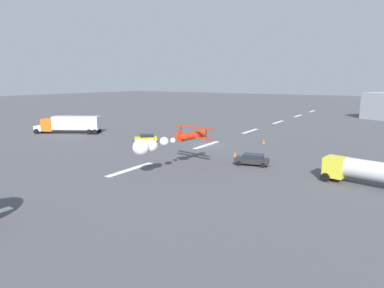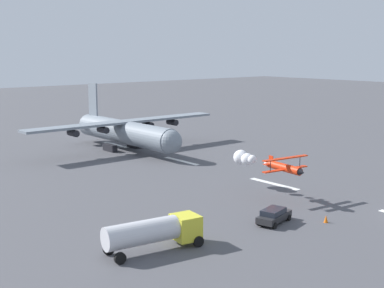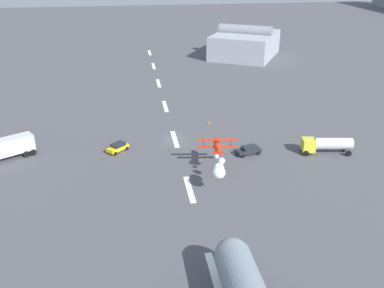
{
  "view_description": "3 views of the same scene",
  "coord_description": "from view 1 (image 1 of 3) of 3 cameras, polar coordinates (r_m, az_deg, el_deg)",
  "views": [
    {
      "loc": [
        48.52,
        28.74,
        11.23
      ],
      "look_at": [
        13.08,
        5.47,
        2.91
      ],
      "focal_mm": 30.35,
      "sensor_mm": 36.0,
      "label": 1
    },
    {
      "loc": [
        -25.53,
        51.9,
        17.2
      ],
      "look_at": [
        35.86,
        0.0,
        3.06
      ],
      "focal_mm": 49.88,
      "sensor_mm": 36.0,
      "label": 2
    },
    {
      "loc": [
        75.3,
        -8.24,
        33.27
      ],
      "look_at": [
        12.46,
        1.43,
        4.45
      ],
      "focal_mm": 40.21,
      "sensor_mm": 36.0,
      "label": 3
    }
  ],
  "objects": [
    {
      "name": "ground_plane",
      "position": [
        57.5,
        2.59,
        -0.18
      ],
      "size": [
        440.0,
        440.0,
        0.0
      ],
      "primitive_type": "plane",
      "color": "#4C4C51",
      "rests_on": "ground"
    },
    {
      "name": "runway_stripe_0",
      "position": [
        129.11,
        20.39,
        5.42
      ],
      "size": [
        8.0,
        0.9,
        0.01
      ],
      "primitive_type": "cube",
      "color": "white",
      "rests_on": "ground"
    },
    {
      "name": "runway_stripe_1",
      "position": [
        110.55,
        18.1,
        4.72
      ],
      "size": [
        8.0,
        0.9,
        0.01
      ],
      "primitive_type": "cube",
      "color": "white",
      "rests_on": "ground"
    },
    {
      "name": "runway_stripe_2",
      "position": [
        92.26,
        14.91,
        3.73
      ],
      "size": [
        8.0,
        0.9,
        0.01
      ],
      "primitive_type": "cube",
      "color": "white",
      "rests_on": "ground"
    },
    {
      "name": "runway_stripe_3",
      "position": [
        74.43,
        10.18,
        2.25
      ],
      "size": [
        8.0,
        0.9,
        0.01
      ],
      "primitive_type": "cube",
      "color": "white",
      "rests_on": "ground"
    },
    {
      "name": "runway_stripe_4",
      "position": [
        57.5,
        2.59,
        -0.17
      ],
      "size": [
        8.0,
        0.9,
        0.01
      ],
      "primitive_type": "cube",
      "color": "white",
      "rests_on": "ground"
    },
    {
      "name": "runway_stripe_5",
      "position": [
        42.56,
        -10.79,
        -4.4
      ],
      "size": [
        8.0,
        0.9,
        0.01
      ],
      "primitive_type": "cube",
      "color": "white",
      "rests_on": "ground"
    },
    {
      "name": "stunt_biplane_red",
      "position": [
        39.53,
        -5.0,
        0.33
      ],
      "size": [
        12.6,
        6.42,
        2.42
      ],
      "color": "red"
    },
    {
      "name": "semi_truck_orange",
      "position": [
        74.68,
        -20.65,
        3.37
      ],
      "size": [
        9.37,
        13.41,
        3.7
      ],
      "color": "silver",
      "rests_on": "ground"
    },
    {
      "name": "fuel_tanker_truck",
      "position": [
        39.53,
        28.22,
        -4.15
      ],
      "size": [
        4.02,
        9.09,
        2.9
      ],
      "color": "yellow",
      "rests_on": "ground"
    },
    {
      "name": "followme_car_yellow",
      "position": [
        60.6,
        -8.06,
        1.08
      ],
      "size": [
        4.08,
        4.17,
        1.52
      ],
      "color": "yellow",
      "rests_on": "ground"
    },
    {
      "name": "airport_staff_sedan",
      "position": [
        44.45,
        10.54,
        -2.65
      ],
      "size": [
        2.88,
        4.8,
        1.52
      ],
      "color": "#262628",
      "rests_on": "ground"
    },
    {
      "name": "traffic_cone_near",
      "position": [
        60.09,
        12.49,
        0.42
      ],
      "size": [
        0.44,
        0.44,
        0.75
      ],
      "primitive_type": "cone",
      "color": "orange",
      "rests_on": "ground"
    },
    {
      "name": "traffic_cone_far",
      "position": [
        49.15,
        7.58,
        -1.76
      ],
      "size": [
        0.44,
        0.44,
        0.75
      ],
      "primitive_type": "cone",
      "color": "orange",
      "rests_on": "ground"
    }
  ]
}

